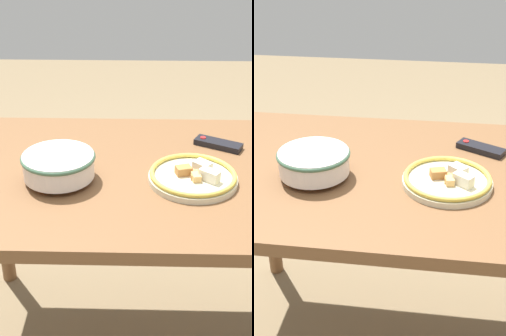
# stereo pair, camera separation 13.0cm
# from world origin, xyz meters

# --- Properties ---
(dining_table) EXTENTS (1.41, 0.83, 0.77)m
(dining_table) POSITION_xyz_m (0.00, 0.00, 0.68)
(dining_table) COLOR brown
(dining_table) RESTS_ON ground_plane
(noodle_bowl) EXTENTS (0.22, 0.22, 0.09)m
(noodle_bowl) POSITION_xyz_m (-0.29, -0.07, 0.82)
(noodle_bowl) COLOR silver
(noodle_bowl) RESTS_ON dining_table
(food_plate) EXTENTS (0.27, 0.27, 0.05)m
(food_plate) POSITION_xyz_m (0.11, -0.07, 0.78)
(food_plate) COLOR beige
(food_plate) RESTS_ON dining_table
(tv_remote) EXTENTS (0.17, 0.13, 0.02)m
(tv_remote) POSITION_xyz_m (0.22, 0.17, 0.78)
(tv_remote) COLOR black
(tv_remote) RESTS_ON dining_table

